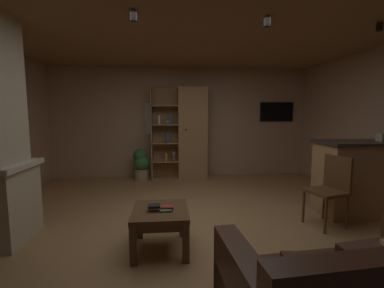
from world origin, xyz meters
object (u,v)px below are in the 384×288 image
(table_book_1, at_px, (167,207))
(table_book_0, at_px, (166,210))
(table_book_2, at_px, (154,206))
(dining_chair, at_px, (331,186))
(potted_floor_plant, at_px, (141,164))
(tissue_box, at_px, (383,137))
(bookshelf_cabinet, at_px, (189,134))
(wall_mounted_tv, at_px, (277,112))
(kitchen_bar_counter, at_px, (365,177))
(coffee_table, at_px, (160,217))

(table_book_1, bearing_deg, table_book_0, -110.92)
(table_book_1, relative_size, table_book_2, 1.01)
(table_book_2, distance_m, dining_chair, 2.31)
(dining_chair, height_order, potted_floor_plant, dining_chair)
(tissue_box, distance_m, table_book_0, 3.25)
(table_book_0, bearing_deg, bookshelf_cabinet, 81.08)
(wall_mounted_tv, bearing_deg, table_book_2, -129.18)
(table_book_1, xyz_separation_m, table_book_2, (-0.14, -0.03, 0.02))
(bookshelf_cabinet, distance_m, dining_chair, 3.23)
(tissue_box, relative_size, table_book_1, 0.94)
(kitchen_bar_counter, xyz_separation_m, coffee_table, (-2.96, -0.76, -0.18))
(wall_mounted_tv, bearing_deg, bookshelf_cabinet, -174.39)
(tissue_box, bearing_deg, table_book_1, -166.75)
(bookshelf_cabinet, relative_size, potted_floor_plant, 2.89)
(potted_floor_plant, bearing_deg, coffee_table, -80.50)
(coffee_table, relative_size, potted_floor_plant, 0.90)
(table_book_0, bearing_deg, table_book_1, 69.08)
(coffee_table, height_order, potted_floor_plant, potted_floor_plant)
(kitchen_bar_counter, bearing_deg, wall_mounted_tv, 95.51)
(table_book_2, xyz_separation_m, potted_floor_plant, (-0.45, 3.08, -0.12))
(table_book_1, bearing_deg, kitchen_bar_counter, 15.02)
(potted_floor_plant, bearing_deg, table_book_1, -79.21)
(table_book_0, xyz_separation_m, table_book_1, (0.02, 0.04, 0.02))
(kitchen_bar_counter, xyz_separation_m, table_book_0, (-2.90, -0.81, -0.08))
(coffee_table, height_order, table_book_0, table_book_0)
(table_book_1, height_order, dining_chair, dining_chair)
(table_book_2, bearing_deg, tissue_box, 13.12)
(table_book_0, xyz_separation_m, table_book_2, (-0.12, 0.01, 0.04))
(coffee_table, distance_m, wall_mounted_tv, 4.47)
(table_book_2, xyz_separation_m, wall_mounted_tv, (2.77, 3.40, 1.03))
(wall_mounted_tv, bearing_deg, coffee_table, -128.85)
(tissue_box, distance_m, wall_mounted_tv, 2.72)
(tissue_box, height_order, table_book_1, tissue_box)
(table_book_1, bearing_deg, bookshelf_cabinet, 81.23)
(bookshelf_cabinet, xyz_separation_m, wall_mounted_tv, (2.15, 0.21, 0.51))
(coffee_table, bearing_deg, tissue_box, 12.69)
(bookshelf_cabinet, bearing_deg, tissue_box, -43.42)
(bookshelf_cabinet, height_order, table_book_1, bookshelf_cabinet)
(table_book_1, height_order, wall_mounted_tv, wall_mounted_tv)
(kitchen_bar_counter, bearing_deg, tissue_box, -15.70)
(bookshelf_cabinet, bearing_deg, potted_floor_plant, -174.29)
(bookshelf_cabinet, xyz_separation_m, table_book_0, (-0.50, -3.20, -0.56))
(table_book_1, height_order, potted_floor_plant, potted_floor_plant)
(kitchen_bar_counter, distance_m, table_book_2, 3.13)
(kitchen_bar_counter, distance_m, table_book_0, 3.01)
(tissue_box, distance_m, table_book_1, 3.22)
(bookshelf_cabinet, relative_size, dining_chair, 2.24)
(table_book_2, bearing_deg, wall_mounted_tv, 50.82)
(dining_chair, bearing_deg, table_book_0, -167.58)
(bookshelf_cabinet, relative_size, wall_mounted_tv, 2.55)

